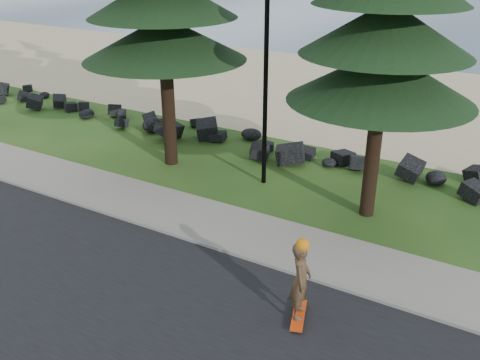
{
  "coord_description": "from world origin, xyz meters",
  "views": [
    {
      "loc": [
        7.13,
        -10.52,
        7.21
      ],
      "look_at": [
        0.99,
        0.0,
        1.59
      ],
      "focal_mm": 40.0,
      "sensor_mm": 36.0,
      "label": 1
    }
  ],
  "objects": [
    {
      "name": "ground",
      "position": [
        0.0,
        0.0,
        0.0
      ],
      "size": [
        160.0,
        160.0,
        0.0
      ],
      "primitive_type": "plane",
      "color": "#204515",
      "rests_on": "ground"
    },
    {
      "name": "sidewalk",
      "position": [
        0.0,
        0.2,
        0.04
      ],
      "size": [
        160.0,
        2.0,
        0.08
      ],
      "primitive_type": "cube",
      "color": "gray",
      "rests_on": "ground"
    },
    {
      "name": "kerb",
      "position": [
        0.0,
        -0.9,
        0.05
      ],
      "size": [
        160.0,
        0.2,
        0.1
      ],
      "primitive_type": "cube",
      "color": "gray",
      "rests_on": "ground"
    },
    {
      "name": "skateboarder",
      "position": [
        3.74,
        -2.32,
        0.95
      ],
      "size": [
        0.58,
        1.04,
        1.89
      ],
      "rotation": [
        0.0,
        0.0,
        1.89
      ],
      "color": "red",
      "rests_on": "ground"
    },
    {
      "name": "beach_sand",
      "position": [
        0.0,
        14.5,
        0.01
      ],
      "size": [
        160.0,
        15.0,
        0.01
      ],
      "primitive_type": "cube",
      "color": "tan",
      "rests_on": "ground"
    },
    {
      "name": "road",
      "position": [
        0.0,
        -4.5,
        0.01
      ],
      "size": [
        160.0,
        7.0,
        0.02
      ],
      "primitive_type": "cube",
      "color": "black",
      "rests_on": "ground"
    },
    {
      "name": "lamp_post",
      "position": [
        0.0,
        3.2,
        4.13
      ],
      "size": [
        0.25,
        0.14,
        8.14
      ],
      "color": "black",
      "rests_on": "ground"
    },
    {
      "name": "seawall_boulders",
      "position": [
        0.0,
        5.6,
        0.0
      ],
      "size": [
        60.0,
        2.4,
        1.1
      ],
      "primitive_type": null,
      "color": "black",
      "rests_on": "ground"
    }
  ]
}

